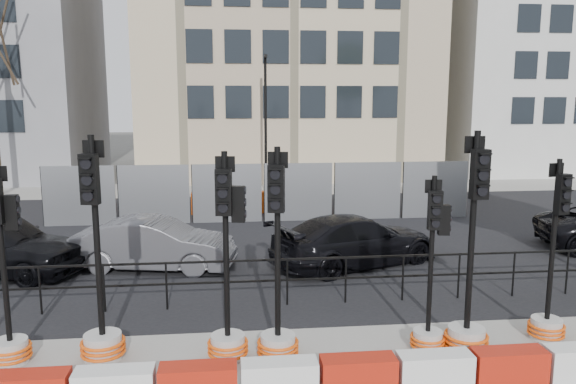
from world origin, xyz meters
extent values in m
plane|color=#51514C|center=(0.00, 0.00, 0.00)|extent=(120.00, 120.00, 0.00)
cube|color=black|center=(0.00, 7.00, 0.01)|extent=(40.00, 14.00, 0.03)
cube|color=gray|center=(0.00, 16.00, 0.01)|extent=(40.00, 4.00, 0.02)
cube|color=beige|center=(2.00, 22.00, 9.00)|extent=(15.00, 10.00, 18.00)
cube|color=silver|center=(17.00, 22.00, 8.00)|extent=(12.00, 9.00, 16.00)
cylinder|color=black|center=(-4.80, 1.20, 0.50)|extent=(0.04, 0.04, 1.00)
cylinder|color=black|center=(-3.60, 1.20, 0.50)|extent=(0.04, 0.04, 1.00)
cylinder|color=black|center=(-2.40, 1.20, 0.50)|extent=(0.04, 0.04, 1.00)
cylinder|color=black|center=(-1.20, 1.20, 0.50)|extent=(0.04, 0.04, 1.00)
cylinder|color=black|center=(0.00, 1.20, 0.50)|extent=(0.04, 0.04, 1.00)
cylinder|color=black|center=(1.20, 1.20, 0.50)|extent=(0.04, 0.04, 1.00)
cylinder|color=black|center=(2.40, 1.20, 0.50)|extent=(0.04, 0.04, 1.00)
cylinder|color=black|center=(3.60, 1.20, 0.50)|extent=(0.04, 0.04, 1.00)
cylinder|color=black|center=(4.80, 1.20, 0.50)|extent=(0.04, 0.04, 1.00)
cylinder|color=black|center=(6.00, 1.20, 0.50)|extent=(0.04, 0.04, 1.00)
cube|color=black|center=(0.00, 1.20, 0.98)|extent=(18.00, 0.04, 0.04)
cube|color=black|center=(0.00, 1.20, 0.55)|extent=(18.00, 0.04, 0.04)
cube|color=gray|center=(-6.00, 9.00, 1.00)|extent=(2.30, 0.05, 2.00)
cylinder|color=black|center=(-7.15, 9.00, 1.00)|extent=(0.05, 0.05, 2.00)
cube|color=gray|center=(-3.60, 9.00, 1.00)|extent=(2.30, 0.05, 2.00)
cylinder|color=black|center=(-4.75, 9.00, 1.00)|extent=(0.05, 0.05, 2.00)
cube|color=gray|center=(-1.20, 9.00, 1.00)|extent=(2.30, 0.05, 2.00)
cylinder|color=black|center=(-2.35, 9.00, 1.00)|extent=(0.05, 0.05, 2.00)
cube|color=gray|center=(1.20, 9.00, 1.00)|extent=(2.30, 0.05, 2.00)
cylinder|color=black|center=(0.05, 9.00, 1.00)|extent=(0.05, 0.05, 2.00)
cube|color=gray|center=(3.60, 9.00, 1.00)|extent=(2.30, 0.05, 2.00)
cylinder|color=black|center=(2.45, 9.00, 1.00)|extent=(0.05, 0.05, 2.00)
cube|color=gray|center=(6.00, 9.00, 1.00)|extent=(2.30, 0.05, 2.00)
cylinder|color=black|center=(4.85, 9.00, 1.00)|extent=(0.05, 0.05, 2.00)
cube|color=orange|center=(-4.00, 10.50, 0.40)|extent=(1.00, 0.40, 0.80)
cube|color=orange|center=(-2.00, 10.50, 0.40)|extent=(1.00, 0.40, 0.80)
cube|color=orange|center=(0.00, 10.50, 0.40)|extent=(1.00, 0.40, 0.80)
cube|color=orange|center=(2.00, 10.50, 0.40)|extent=(1.00, 0.40, 0.80)
cube|color=orange|center=(4.00, 10.50, 0.40)|extent=(1.00, 0.40, 0.80)
cylinder|color=black|center=(0.50, 15.00, 3.00)|extent=(0.12, 0.12, 6.00)
cube|color=black|center=(0.50, 14.75, 5.90)|extent=(0.12, 0.50, 0.12)
cube|color=red|center=(-1.58, -2.80, 0.55)|extent=(1.00, 0.35, 0.50)
cube|color=white|center=(-0.53, -2.80, 0.55)|extent=(1.00, 0.35, 0.50)
cube|color=red|center=(0.53, -2.80, 0.55)|extent=(1.00, 0.35, 0.50)
cube|color=white|center=(1.58, -2.80, 0.55)|extent=(1.00, 0.35, 0.50)
cube|color=red|center=(2.62, -2.80, 0.55)|extent=(1.00, 0.35, 0.50)
cylinder|color=silver|center=(-4.64, -0.81, 0.20)|extent=(0.53, 0.53, 0.39)
torus|color=#F5550D|center=(-4.64, -0.81, 0.12)|extent=(0.64, 0.64, 0.05)
torus|color=#F5550D|center=(-4.64, -0.81, 0.20)|extent=(0.64, 0.64, 0.05)
torus|color=#F5550D|center=(-4.64, -0.81, 0.28)|extent=(0.64, 0.64, 0.05)
cylinder|color=black|center=(-4.64, -0.81, 1.77)|extent=(0.09, 0.09, 2.95)
cube|color=black|center=(-4.44, -0.81, 2.46)|extent=(0.20, 0.13, 0.54)
cylinder|color=silver|center=(-3.20, -0.83, 0.22)|extent=(0.59, 0.59, 0.44)
torus|color=#F5550D|center=(-3.20, -0.83, 0.13)|extent=(0.72, 0.72, 0.06)
torus|color=#F5550D|center=(-3.20, -0.83, 0.22)|extent=(0.72, 0.72, 0.06)
torus|color=#F5550D|center=(-3.20, -0.83, 0.31)|extent=(0.72, 0.72, 0.06)
cylinder|color=black|center=(-3.20, -0.83, 1.98)|extent=(0.10, 0.10, 3.30)
cube|color=black|center=(-3.23, -0.96, 2.97)|extent=(0.29, 0.20, 0.77)
cylinder|color=black|center=(-3.24, -1.05, 2.73)|extent=(0.17, 0.08, 0.17)
cylinder|color=black|center=(-3.24, -1.05, 2.97)|extent=(0.17, 0.08, 0.17)
cylinder|color=black|center=(-3.24, -1.05, 3.21)|extent=(0.17, 0.08, 0.17)
cube|color=black|center=(-3.19, -0.77, 3.41)|extent=(0.33, 0.09, 0.26)
cylinder|color=silver|center=(-1.20, -1.02, 0.20)|extent=(0.55, 0.55, 0.41)
torus|color=#F5550D|center=(-1.20, -1.02, 0.12)|extent=(0.67, 0.67, 0.05)
torus|color=#F5550D|center=(-1.20, -1.02, 0.20)|extent=(0.67, 0.67, 0.05)
torus|color=#F5550D|center=(-1.20, -1.02, 0.29)|extent=(0.67, 0.67, 0.05)
cylinder|color=black|center=(-1.20, -1.02, 1.84)|extent=(0.09, 0.09, 3.07)
cube|color=black|center=(-1.22, -1.14, 2.76)|extent=(0.26, 0.18, 0.72)
cylinder|color=black|center=(-1.23, -1.22, 2.54)|extent=(0.16, 0.07, 0.15)
cylinder|color=black|center=(-1.23, -1.22, 2.76)|extent=(0.16, 0.07, 0.15)
cylinder|color=black|center=(-1.23, -1.22, 2.99)|extent=(0.16, 0.07, 0.15)
cube|color=black|center=(-1.19, -0.95, 3.17)|extent=(0.31, 0.08, 0.25)
cube|color=black|center=(-1.00, -1.05, 2.56)|extent=(0.22, 0.16, 0.56)
cylinder|color=silver|center=(-0.40, -1.11, 0.21)|extent=(0.56, 0.56, 0.42)
torus|color=#F5550D|center=(-0.40, -1.11, 0.13)|extent=(0.68, 0.68, 0.05)
torus|color=#F5550D|center=(-0.40, -1.11, 0.21)|extent=(0.68, 0.68, 0.05)
torus|color=#F5550D|center=(-0.40, -1.11, 0.29)|extent=(0.68, 0.68, 0.05)
cylinder|color=black|center=(-0.40, -1.11, 1.88)|extent=(0.09, 0.09, 3.14)
cube|color=black|center=(-0.42, -1.23, 2.82)|extent=(0.28, 0.20, 0.73)
cylinder|color=black|center=(-0.44, -1.31, 2.59)|extent=(0.16, 0.09, 0.16)
cylinder|color=black|center=(-0.44, -1.31, 2.82)|extent=(0.16, 0.09, 0.16)
cylinder|color=black|center=(-0.44, -1.31, 3.05)|extent=(0.16, 0.09, 0.16)
cube|color=black|center=(-0.38, -1.05, 3.24)|extent=(0.31, 0.10, 0.25)
cylinder|color=silver|center=(2.11, -1.08, 0.18)|extent=(0.48, 0.48, 0.36)
torus|color=#F5550D|center=(2.11, -1.08, 0.11)|extent=(0.58, 0.58, 0.04)
torus|color=#F5550D|center=(2.11, -1.08, 0.18)|extent=(0.58, 0.58, 0.04)
torus|color=#F5550D|center=(2.11, -1.08, 0.25)|extent=(0.58, 0.58, 0.04)
cylinder|color=black|center=(2.11, -1.08, 1.62)|extent=(0.08, 0.08, 2.69)
cube|color=black|center=(2.10, -1.19, 2.42)|extent=(0.23, 0.15, 0.63)
cylinder|color=black|center=(2.09, -1.26, 2.23)|extent=(0.14, 0.06, 0.13)
cylinder|color=black|center=(2.09, -1.26, 2.42)|extent=(0.14, 0.06, 0.13)
cylinder|color=black|center=(2.09, -1.26, 2.62)|extent=(0.14, 0.06, 0.13)
cube|color=black|center=(2.12, -1.03, 2.78)|extent=(0.27, 0.06, 0.22)
cube|color=black|center=(2.29, -1.10, 2.25)|extent=(0.19, 0.14, 0.49)
cylinder|color=silver|center=(2.72, -1.22, 0.22)|extent=(0.60, 0.60, 0.45)
torus|color=#F5550D|center=(2.72, -1.22, 0.13)|extent=(0.73, 0.73, 0.06)
torus|color=#F5550D|center=(2.72, -1.22, 0.22)|extent=(0.73, 0.73, 0.06)
torus|color=#F5550D|center=(2.72, -1.22, 0.31)|extent=(0.73, 0.73, 0.06)
cylinder|color=black|center=(2.72, -1.22, 2.01)|extent=(0.10, 0.10, 3.35)
cube|color=black|center=(2.73, -1.36, 3.01)|extent=(0.28, 0.18, 0.78)
cylinder|color=black|center=(2.74, -1.45, 2.77)|extent=(0.17, 0.07, 0.17)
cylinder|color=black|center=(2.74, -1.45, 3.01)|extent=(0.17, 0.07, 0.17)
cylinder|color=black|center=(2.74, -1.45, 3.26)|extent=(0.17, 0.07, 0.17)
cube|color=black|center=(2.71, -1.16, 3.46)|extent=(0.34, 0.06, 0.27)
cylinder|color=silver|center=(4.34, -0.86, 0.19)|extent=(0.52, 0.52, 0.39)
torus|color=#F5550D|center=(4.34, -0.86, 0.12)|extent=(0.63, 0.63, 0.05)
torus|color=#F5550D|center=(4.34, -0.86, 0.19)|extent=(0.63, 0.63, 0.05)
torus|color=#F5550D|center=(4.34, -0.86, 0.27)|extent=(0.63, 0.63, 0.05)
cylinder|color=black|center=(4.34, -0.86, 1.74)|extent=(0.09, 0.09, 2.89)
cube|color=black|center=(4.36, -0.98, 2.60)|extent=(0.26, 0.19, 0.68)
cylinder|color=black|center=(4.38, -1.05, 2.39)|extent=(0.15, 0.08, 0.14)
cylinder|color=black|center=(4.38, -1.05, 2.60)|extent=(0.15, 0.08, 0.14)
cylinder|color=black|center=(4.38, -1.05, 2.82)|extent=(0.15, 0.08, 0.14)
cube|color=black|center=(4.32, -0.81, 2.99)|extent=(0.29, 0.10, 0.23)
imported|color=#525358|center=(-2.97, 4.00, 0.64)|extent=(2.74, 4.35, 1.27)
imported|color=black|center=(1.98, 3.81, 0.64)|extent=(5.00, 5.72, 1.28)
camera|label=1|loc=(-1.14, -9.59, 4.19)|focal=35.00mm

